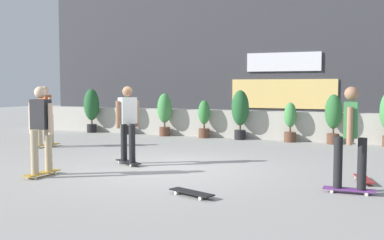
% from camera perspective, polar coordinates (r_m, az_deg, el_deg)
% --- Properties ---
extents(ground_plane, '(48.00, 48.00, 0.00)m').
position_cam_1_polar(ground_plane, '(9.75, -3.54, -5.88)').
color(ground_plane, '#9E9B96').
extents(planter_wall, '(18.00, 0.40, 0.90)m').
position_cam_1_polar(planter_wall, '(15.24, 6.77, -0.54)').
color(planter_wall, '#B2ADA3').
rests_on(planter_wall, ground).
extents(building_backdrop, '(20.00, 2.08, 6.50)m').
position_cam_1_polar(building_backdrop, '(19.12, 10.36, 8.77)').
color(building_backdrop, '#38383D').
rests_on(building_backdrop, ground).
extents(potted_plant_0, '(0.56, 0.56, 1.59)m').
position_cam_1_polar(potted_plant_0, '(17.38, -12.18, 1.57)').
color(potted_plant_0, black).
rests_on(potted_plant_0, ground).
extents(potted_plant_1, '(0.43, 0.43, 1.33)m').
position_cam_1_polar(potted_plant_1, '(16.57, -8.02, 0.86)').
color(potted_plant_1, black).
rests_on(potted_plant_1, ground).
extents(potted_plant_2, '(0.49, 0.49, 1.45)m').
position_cam_1_polar(potted_plant_2, '(15.84, -3.38, 1.05)').
color(potted_plant_2, brown).
rests_on(potted_plant_2, ground).
extents(potted_plant_3, '(0.38, 0.38, 1.23)m').
position_cam_1_polar(potted_plant_3, '(15.25, 1.49, 0.29)').
color(potted_plant_3, brown).
rests_on(potted_plant_3, ground).
extents(potted_plant_4, '(0.55, 0.55, 1.57)m').
position_cam_1_polar(potted_plant_4, '(14.81, 5.92, 1.14)').
color(potted_plant_4, black).
rests_on(potted_plant_4, ground).
extents(potted_plant_5, '(0.37, 0.37, 1.20)m').
position_cam_1_polar(potted_plant_5, '(14.43, 11.92, -0.13)').
color(potted_plant_5, brown).
rests_on(potted_plant_5, ground).
extents(potted_plant_6, '(0.49, 0.49, 1.45)m').
position_cam_1_polar(potted_plant_6, '(14.22, 16.92, 0.54)').
color(potted_plant_6, brown).
rests_on(potted_plant_6, ground).
extents(skater_mid_plaza, '(0.54, 0.82, 1.70)m').
position_cam_1_polar(skater_mid_plaza, '(13.54, -17.53, 0.78)').
color(skater_mid_plaza, '#BF8C26').
rests_on(skater_mid_plaza, ground).
extents(skater_far_left, '(0.56, 0.81, 1.70)m').
position_cam_1_polar(skater_far_left, '(9.17, -17.99, -0.79)').
color(skater_far_left, '#BF8C26').
rests_on(skater_far_left, ground).
extents(skater_by_wall_left, '(0.80, 0.56, 1.70)m').
position_cam_1_polar(skater_by_wall_left, '(7.74, 18.83, -1.70)').
color(skater_by_wall_left, '#72338C').
rests_on(skater_by_wall_left, ground).
extents(skater_far_right, '(0.79, 0.57, 1.70)m').
position_cam_1_polar(skater_far_right, '(10.11, -7.87, -0.17)').
color(skater_far_right, black).
rests_on(skater_far_right, ground).
extents(skateboard_near_camera, '(0.41, 0.82, 0.08)m').
position_cam_1_polar(skateboard_near_camera, '(8.86, 20.26, -6.76)').
color(skateboard_near_camera, maroon).
rests_on(skateboard_near_camera, ground).
extents(skateboard_aside, '(0.82, 0.46, 0.08)m').
position_cam_1_polar(skateboard_aside, '(7.28, -0.07, -8.85)').
color(skateboard_aside, black).
rests_on(skateboard_aside, ground).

